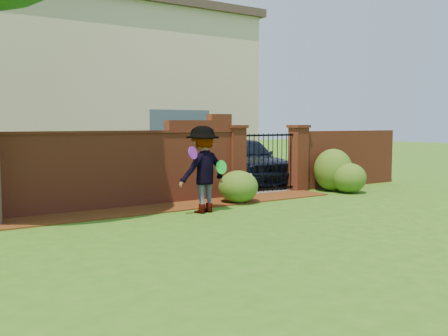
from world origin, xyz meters
TOP-DOWN VIEW (x-y plane):
  - ground at (0.00, 0.00)m, footprint 80.00×80.00m
  - mulch_bed at (-0.95, 3.34)m, footprint 11.10×1.08m
  - brick_wall at (-2.01, 4.00)m, footprint 8.70×0.31m
  - brick_wall_return at (6.60, 4.00)m, footprint 4.00×0.25m
  - pillar_left at (2.40, 4.00)m, footprint 0.50×0.50m
  - pillar_right at (4.60, 4.00)m, footprint 0.50×0.50m
  - iron_gate at (3.50, 4.00)m, footprint 1.78×0.03m
  - driveway at (3.50, 8.00)m, footprint 3.20×8.00m
  - house at (1.00, 12.00)m, footprint 12.40×6.40m
  - car at (4.21, 6.06)m, footprint 2.37×4.67m
  - shrub_left at (1.83, 3.06)m, footprint 0.96×0.96m
  - shrub_middle at (5.34, 3.35)m, footprint 1.09×1.09m
  - shrub_right at (5.41, 2.80)m, footprint 0.93×0.93m
  - man at (0.45, 2.38)m, footprint 1.31×0.90m
  - frisbee_purple at (0.05, 2.15)m, footprint 0.28×0.18m
  - frisbee_green at (0.82, 2.26)m, footprint 0.31×0.12m

SIDE VIEW (x-z plane):
  - ground at x=0.00m, z-range -0.01..0.00m
  - driveway at x=3.50m, z-range 0.00..0.01m
  - mulch_bed at x=-0.95m, z-range 0.00..0.03m
  - shrub_left at x=1.83m, z-range 0.00..0.79m
  - shrub_right at x=5.41m, z-range 0.00..0.83m
  - shrub_middle at x=5.34m, z-range 0.00..1.20m
  - car at x=4.21m, z-range 0.00..1.52m
  - brick_wall_return at x=6.60m, z-range 0.00..1.70m
  - iron_gate at x=3.50m, z-range 0.05..1.65m
  - brick_wall at x=-2.01m, z-range -0.15..2.01m
  - man at x=0.45m, z-range 0.00..1.87m
  - pillar_left at x=2.40m, z-range 0.02..1.90m
  - pillar_right at x=4.60m, z-range 0.02..1.90m
  - frisbee_green at x=0.82m, z-range 0.83..1.13m
  - frisbee_purple at x=0.05m, z-range 1.18..1.46m
  - house at x=1.00m, z-range 0.01..6.31m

